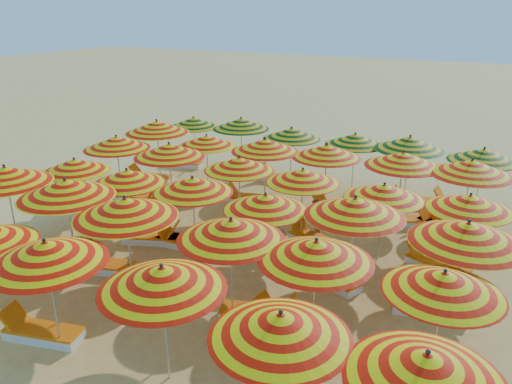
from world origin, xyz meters
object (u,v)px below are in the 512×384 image
Objects in this scene: lounger_12 at (428,307)px; umbrella_35 at (484,155)px; umbrella_5 at (426,367)px; lounger_5 at (149,293)px; lounger_4 at (94,265)px; beachgoer_b at (315,219)px; lounger_19 at (416,221)px; lounger_24 at (418,202)px; umbrella_22 at (384,192)px; lounger_10 at (182,242)px; lounger_18 at (335,212)px; umbrella_2 at (46,252)px; umbrella_9 at (231,230)px; umbrella_14 at (193,185)px; umbrella_10 at (316,251)px; umbrella_20 at (239,164)px; umbrella_32 at (292,134)px; lounger_23 at (278,178)px; umbrella_3 at (162,278)px; lounger_9 at (153,238)px; lounger_20 at (442,226)px; umbrella_11 at (444,283)px; lounger_6 at (259,314)px; umbrella_15 at (265,202)px; lounger_11 at (331,278)px; umbrella_17 at (467,233)px; umbrella_28 at (403,159)px; lounger_8 at (402,368)px; umbrella_27 at (327,151)px; umbrella_8 at (125,208)px; umbrella_7 at (66,189)px; umbrella_16 at (355,207)px; umbrella_30 at (193,122)px; lounger_25 at (457,205)px; umbrella_26 at (265,145)px; lounger_17 at (250,199)px; umbrella_29 at (471,167)px; umbrella_31 at (241,124)px; lounger_16 at (150,178)px; umbrella_4 at (280,326)px; lounger_1 at (42,332)px; umbrella_19 at (169,150)px; umbrella_21 at (303,176)px; umbrella_23 at (470,203)px; lounger_7 at (289,326)px; lounger_13 at (138,197)px; umbrella_24 at (157,127)px; umbrella_6 at (5,175)px; beachgoer_a at (278,241)px.

umbrella_35 is at bearing -106.30° from lounger_12.
lounger_5 is (-6.78, 2.29, -2.00)m from umbrella_5.
beachgoer_b reaches higher than lounger_4.
lounger_19 is 0.99× the size of lounger_24.
lounger_10 is at bearing -160.73° from umbrella_22.
lounger_5 is 0.99× the size of lounger_18.
umbrella_5 is (7.27, 0.07, -0.11)m from umbrella_2.
umbrella_14 is (-2.54, 2.31, -0.11)m from umbrella_9.
umbrella_20 is at bearing 132.45° from umbrella_10.
lounger_23 is at bearing 167.46° from umbrella_32.
lounger_9 is at bearing 130.80° from umbrella_3.
umbrella_3 is at bearing 89.88° from lounger_20.
lounger_6 is at bearing 177.74° from umbrella_11.
lounger_11 is at bearing 9.96° from umbrella_15.
umbrella_28 is at bearing 115.07° from umbrella_17.
lounger_8 is at bearing -168.79° from lounger_5.
lounger_19 is (3.14, 0.25, -2.06)m from umbrella_27.
umbrella_8 reaches higher than umbrella_11.
lounger_4 is (-1.74, 0.45, -2.19)m from umbrella_8.
umbrella_28 is (7.28, 7.02, -0.09)m from umbrella_7.
umbrella_30 is at bearing 143.08° from umbrella_16.
lounger_6 is at bearing 74.66° from lounger_25.
umbrella_16 reaches higher than lounger_10.
umbrella_26 reaches higher than lounger_17.
umbrella_15 is 2.64m from lounger_11.
umbrella_29 is 0.98× the size of umbrella_31.
lounger_16 is 8.27m from beachgoer_b.
umbrella_4 is 6.99m from umbrella_22.
umbrella_27 reaches higher than lounger_1.
umbrella_20 is (2.62, 4.66, -0.25)m from umbrella_7.
umbrella_19 is 0.98× the size of umbrella_30.
umbrella_5 is 9.88m from umbrella_28.
umbrella_21 is (-2.15, 4.66, -0.14)m from umbrella_10.
umbrella_5 is 5.19m from lounger_6.
umbrella_28 reaches higher than umbrella_23.
beachgoer_b is (-1.35, 2.39, 0.48)m from lounger_11.
beachgoer_b reaches higher than lounger_7.
umbrella_16 reaches higher than lounger_13.
lounger_19 is at bearing -11.42° from umbrella_30.
umbrella_15 reaches higher than lounger_4.
lounger_18 is (0.39, 2.24, -1.92)m from umbrella_21.
umbrella_3 reaches higher than lounger_20.
lounger_5 is at bearing -54.95° from umbrella_24.
umbrella_16 is 5.03m from umbrella_20.
umbrella_20 is 1.21× the size of umbrella_32.
umbrella_28 is (9.64, 6.99, -0.10)m from umbrella_6.
umbrella_15 is at bearing 91.31° from umbrella_3.
beachgoer_a is at bearing 93.43° from umbrella_9.
umbrella_29 is 1.44× the size of lounger_13.
umbrella_19 is 3.33m from umbrella_26.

